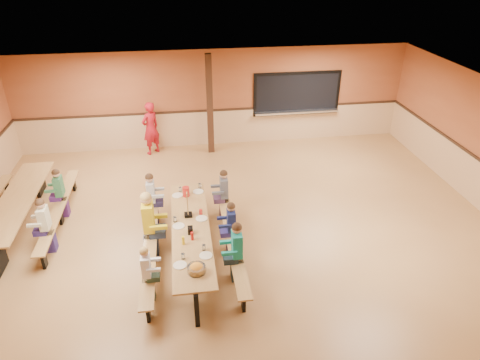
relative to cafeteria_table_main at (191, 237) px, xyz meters
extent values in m
plane|color=olive|center=(1.03, 0.70, -0.53)|extent=(12.00, 12.00, 0.00)
cube|color=#98502C|center=(1.03, 5.70, 0.97)|extent=(12.00, 0.04, 3.00)
cube|color=white|center=(1.03, 0.70, 2.47)|extent=(12.00, 10.00, 0.04)
cube|color=black|center=(3.63, 5.67, 1.02)|extent=(2.60, 0.06, 1.20)
cube|color=silver|center=(3.63, 5.58, 0.45)|extent=(2.70, 0.28, 0.06)
cube|color=black|center=(0.83, 5.10, 0.97)|extent=(0.18, 0.18, 3.00)
cube|color=#A27740|center=(0.00, 0.00, 0.19)|extent=(0.75, 3.60, 0.04)
cube|color=black|center=(0.00, -1.55, -0.18)|extent=(0.08, 0.60, 0.70)
cube|color=black|center=(0.00, 1.55, -0.18)|extent=(0.08, 0.60, 0.70)
cube|color=#A27740|center=(-0.82, 0.00, -0.09)|extent=(0.26, 3.60, 0.04)
cube|color=black|center=(-0.82, 0.00, -0.32)|extent=(0.06, 0.18, 0.41)
cube|color=#A27740|center=(0.83, 0.00, -0.09)|extent=(0.26, 3.60, 0.04)
cube|color=black|center=(0.83, 0.00, -0.32)|extent=(0.06, 0.18, 0.41)
cube|color=#A27740|center=(-3.76, 1.69, 0.19)|extent=(0.75, 3.60, 0.04)
cube|color=black|center=(-3.76, 3.24, -0.18)|extent=(0.08, 0.60, 0.70)
cube|color=#A27740|center=(-2.94, 1.69, -0.09)|extent=(0.26, 3.60, 0.04)
cube|color=black|center=(-2.94, 1.69, -0.32)|extent=(0.06, 0.18, 0.41)
imported|color=#A9131F|center=(-0.96, 5.25, 0.29)|extent=(0.70, 0.68, 1.63)
cylinder|color=red|center=(-0.04, 1.26, 0.32)|extent=(0.16, 0.16, 0.22)
cube|color=black|center=(-0.01, -0.16, 0.28)|extent=(0.10, 0.14, 0.13)
cylinder|color=yellow|center=(-0.16, -0.49, 0.30)|extent=(0.06, 0.06, 0.17)
cylinder|color=#B2140F|center=(0.02, -0.38, 0.30)|extent=(0.06, 0.06, 0.17)
cube|color=black|center=(-0.03, 0.44, 0.24)|extent=(0.16, 0.16, 0.06)
cube|color=#A27740|center=(-0.03, 0.44, 0.52)|extent=(0.02, 0.09, 0.50)
camera|label=1|loc=(-0.03, -7.02, 5.16)|focal=32.00mm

